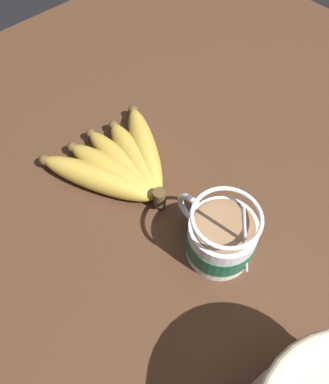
# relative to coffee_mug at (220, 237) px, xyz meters

# --- Properties ---
(table) EXTENTS (1.36, 1.36, 0.03)m
(table) POSITION_rel_coffee_mug_xyz_m (0.04, -0.01, -0.06)
(table) COLOR #422819
(table) RESTS_ON ground
(coffee_mug) EXTENTS (0.14, 0.10, 0.15)m
(coffee_mug) POSITION_rel_coffee_mug_xyz_m (0.00, 0.00, 0.00)
(coffee_mug) COLOR silver
(coffee_mug) RESTS_ON table
(banana_bunch) EXTENTS (0.21, 0.22, 0.04)m
(banana_bunch) POSITION_rel_coffee_mug_xyz_m (0.21, 0.01, -0.02)
(banana_bunch) COLOR #4C381E
(banana_bunch) RESTS_ON table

